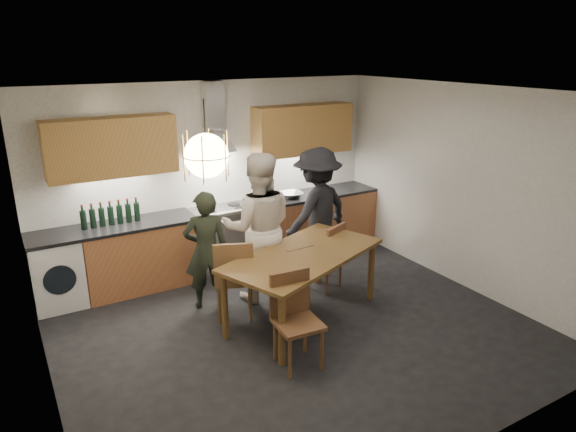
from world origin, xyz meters
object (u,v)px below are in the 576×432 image
chair_back_left (234,275)px  mixing_bowl (291,195)px  chair_front (294,312)px  person_mid (258,228)px  dining_table (303,261)px  wine_bottles (111,213)px  person_left (206,250)px  stock_pot (323,189)px  person_right (317,212)px

chair_back_left → mixing_bowl: 2.12m
chair_front → person_mid: size_ratio=0.51×
dining_table → wine_bottles: wine_bottles is taller
person_left → mixing_bowl: person_left is taller
chair_back_left → wine_bottles: wine_bottles is taller
dining_table → stock_pot: stock_pot is taller
person_right → wine_bottles: person_right is taller
chair_back_left → chair_front: bearing=122.7°
person_mid → wine_bottles: (-1.50, 1.11, 0.12)m
chair_back_left → person_right: 1.70m
chair_front → wine_bottles: bearing=119.4°
person_right → mixing_bowl: bearing=-108.2°
dining_table → wine_bottles: size_ratio=2.96×
mixing_bowl → person_mid: bearing=-136.4°
person_left → person_mid: person_mid is taller
chair_back_left → stock_pot: (2.12, 1.35, 0.41)m
person_left → person_right: person_right is taller
chair_back_left → mixing_bowl: mixing_bowl is taller
person_left → wine_bottles: (-0.86, 1.00, 0.32)m
person_right → mixing_bowl: person_right is taller
chair_front → person_mid: (0.34, 1.41, 0.39)m
chair_back_left → chair_front: (0.16, -1.06, -0.02)m
dining_table → person_left: size_ratio=1.47×
chair_back_left → wine_bottles: 1.83m
person_mid → wine_bottles: bearing=-12.6°
person_right → stock_pot: size_ratio=9.48×
chair_front → person_right: 2.22m
person_left → chair_back_left: bearing=121.5°
chair_front → person_left: person_left is taller
stock_pot → chair_back_left: bearing=-147.4°
chair_back_left → person_mid: bearing=-121.1°
dining_table → person_left: 1.18m
wine_bottles → person_mid: bearing=-36.5°
mixing_bowl → person_right: bearing=-92.0°
person_left → stock_pot: size_ratio=7.81×
mixing_bowl → chair_front: bearing=-120.1°
chair_back_left → wine_bottles: bearing=-31.6°
dining_table → person_right: bearing=28.9°
dining_table → mixing_bowl: 1.96m
mixing_bowl → stock_pot: bearing=-1.4°
person_mid → person_left: bearing=14.2°
stock_pot → wine_bottles: size_ratio=0.26×
person_mid → mixing_bowl: size_ratio=5.51×
person_mid → wine_bottles: person_mid is taller
chair_front → dining_table: bearing=56.9°
person_right → stock_pot: 0.92m
chair_back_left → dining_table: bearing=175.4°
person_left → stock_pot: person_left is taller
chair_front → stock_pot: bearing=55.6°
dining_table → person_right: size_ratio=1.21×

